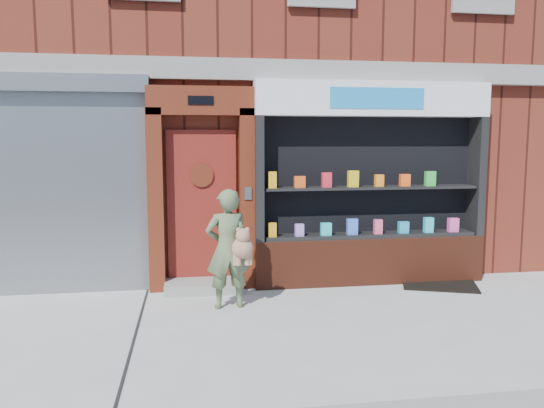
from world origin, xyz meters
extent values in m
plane|color=#9E9E99|center=(0.00, 0.00, 0.00)|extent=(80.00, 80.00, 0.00)
cube|color=maroon|center=(0.00, 6.00, 4.00)|extent=(12.00, 8.00, 8.00)
cube|color=gray|center=(0.00, 1.92, 3.15)|extent=(12.00, 0.16, 0.30)
cube|color=gray|center=(-3.00, 1.94, 1.40)|extent=(3.00, 0.10, 2.80)
cube|color=slate|center=(-3.00, 1.88, 2.92)|extent=(3.10, 0.30, 0.24)
cube|color=#511B0D|center=(-1.40, 1.86, 1.30)|extent=(0.22, 0.28, 2.60)
cube|color=#511B0D|center=(-0.10, 1.86, 1.30)|extent=(0.22, 0.28, 2.60)
cube|color=#511B0D|center=(-0.75, 1.86, 2.70)|extent=(1.50, 0.28, 0.40)
cube|color=black|center=(-0.75, 1.71, 2.70)|extent=(0.35, 0.01, 0.12)
cube|color=maroon|center=(-0.75, 1.97, 1.20)|extent=(1.00, 0.06, 2.20)
cylinder|color=black|center=(-0.75, 1.93, 1.65)|extent=(0.28, 0.02, 0.28)
cylinder|color=#511B0D|center=(-0.75, 1.92, 1.65)|extent=(0.34, 0.02, 0.34)
cube|color=gray|center=(-0.75, 1.70, 0.07)|extent=(1.10, 0.55, 0.15)
cube|color=slate|center=(-0.10, 1.71, 1.40)|extent=(0.10, 0.02, 0.18)
cube|color=#5D2516|center=(1.75, 1.80, 0.35)|extent=(3.50, 0.40, 0.70)
cube|color=black|center=(0.06, 1.80, 1.60)|extent=(0.12, 0.40, 1.80)
cube|color=black|center=(3.44, 1.80, 1.60)|extent=(0.12, 0.40, 1.80)
cube|color=black|center=(1.75, 1.99, 1.60)|extent=(3.30, 0.03, 1.80)
cube|color=black|center=(1.75, 1.80, 0.73)|extent=(3.20, 0.36, 0.06)
cube|color=black|center=(1.75, 1.80, 1.45)|extent=(3.20, 0.36, 0.04)
cube|color=white|center=(1.75, 1.80, 2.75)|extent=(3.50, 0.40, 0.50)
cube|color=#1979C0|center=(1.75, 1.59, 2.75)|extent=(1.40, 0.01, 0.30)
cube|color=orange|center=(0.25, 1.72, 0.86)|extent=(0.11, 0.09, 0.20)
cube|color=#A678D9|center=(0.65, 1.72, 0.85)|extent=(0.12, 0.09, 0.18)
cube|color=#27BFC6|center=(1.05, 1.72, 0.85)|extent=(0.16, 0.09, 0.19)
cube|color=#3F69D8|center=(1.45, 1.72, 0.88)|extent=(0.15, 0.09, 0.24)
cube|color=#ED4F7B|center=(1.85, 1.72, 0.87)|extent=(0.12, 0.09, 0.22)
cube|color=teal|center=(2.25, 1.72, 0.85)|extent=(0.15, 0.09, 0.18)
cube|color=#29C0CF|center=(2.65, 1.72, 0.87)|extent=(0.13, 0.09, 0.23)
cube|color=#EA4E9D|center=(3.05, 1.72, 0.87)|extent=(0.15, 0.09, 0.21)
cube|color=gold|center=(0.25, 1.72, 1.59)|extent=(0.12, 0.09, 0.24)
cube|color=#E65518|center=(0.65, 1.72, 1.55)|extent=(0.16, 0.09, 0.17)
cube|color=red|center=(1.05, 1.72, 1.58)|extent=(0.14, 0.09, 0.22)
cube|color=gold|center=(1.45, 1.72, 1.59)|extent=(0.15, 0.09, 0.24)
cube|color=orange|center=(1.85, 1.72, 1.56)|extent=(0.12, 0.09, 0.18)
cube|color=#FB571A|center=(2.25, 1.72, 1.56)|extent=(0.15, 0.09, 0.18)
cube|color=green|center=(2.65, 1.72, 1.58)|extent=(0.15, 0.09, 0.22)
imported|color=#586945|center=(-0.46, 0.92, 0.77)|extent=(0.60, 0.43, 1.54)
sphere|color=#9B6A4D|center=(-0.28, 0.77, 0.81)|extent=(0.27, 0.27, 0.27)
sphere|color=#9B6A4D|center=(-0.28, 0.72, 0.97)|extent=(0.18, 0.18, 0.18)
sphere|color=#9B6A4D|center=(-0.33, 0.72, 1.05)|extent=(0.06, 0.06, 0.06)
sphere|color=#9B6A4D|center=(-0.22, 0.72, 1.05)|extent=(0.06, 0.06, 0.06)
cylinder|color=#9B6A4D|center=(-0.37, 0.77, 0.67)|extent=(0.06, 0.06, 0.16)
cylinder|color=#9B6A4D|center=(-0.18, 0.77, 0.67)|extent=(0.06, 0.06, 0.16)
cylinder|color=#9B6A4D|center=(-0.33, 0.75, 0.67)|extent=(0.06, 0.06, 0.16)
cylinder|color=#9B6A4D|center=(-0.22, 0.75, 0.67)|extent=(0.06, 0.06, 0.16)
cube|color=black|center=(2.74, 1.47, 0.01)|extent=(1.26, 1.07, 0.03)
camera|label=1|loc=(-0.91, -5.76, 2.16)|focal=35.00mm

